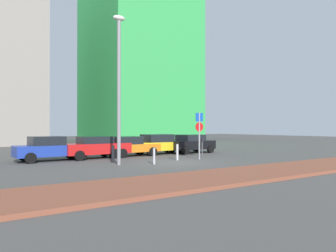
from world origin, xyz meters
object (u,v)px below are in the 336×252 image
object	(u,v)px
traffic_bollard_near	(177,152)
parked_car_orange	(128,146)
parked_car_black	(191,143)
street_lamp	(119,79)
parking_meter	(202,145)
parked_car_yellow	(159,144)
traffic_bollard_far	(113,154)
parked_car_blue	(52,148)
traffic_bollard_mid	(154,156)
parked_car_red	(96,147)
parking_sign_post	(199,130)

from	to	relation	value
traffic_bollard_near	parked_car_orange	bearing A→B (deg)	109.64
parked_car_orange	parked_car_black	xyz separation A→B (m)	(5.54, -0.20, 0.05)
street_lamp	parking_meter	bearing A→B (deg)	8.13
parked_car_yellow	traffic_bollard_far	size ratio (longest dim) A/B	4.15
parked_car_blue	street_lamp	distance (m)	6.46
parked_car_orange	street_lamp	xyz separation A→B (m)	(-2.69, -4.45, 4.07)
street_lamp	traffic_bollard_mid	bearing A→B (deg)	-22.84
parking_meter	parked_car_red	bearing A→B (deg)	152.94
parked_car_blue	parked_car_black	size ratio (longest dim) A/B	1.13
parked_car_red	traffic_bollard_mid	bearing A→B (deg)	-72.75
parked_car_orange	parking_sign_post	size ratio (longest dim) A/B	1.49
parked_car_black	traffic_bollard_near	size ratio (longest dim) A/B	3.98
parked_car_blue	traffic_bollard_mid	size ratio (longest dim) A/B	4.96
parked_car_orange	traffic_bollard_mid	world-z (taller)	parked_car_orange
parked_car_yellow	parked_car_red	bearing A→B (deg)	-174.62
parking_meter	street_lamp	bearing A→B (deg)	-171.87
parked_car_orange	parked_car_red	bearing A→B (deg)	-175.87
parking_meter	street_lamp	world-z (taller)	street_lamp
parked_car_blue	parked_car_orange	size ratio (longest dim) A/B	1.01
parking_meter	street_lamp	distance (m)	7.85
parked_car_black	street_lamp	size ratio (longest dim) A/B	0.49
traffic_bollard_mid	traffic_bollard_near	bearing A→B (deg)	24.77
parked_car_orange	parked_car_black	distance (m)	5.54
parked_car_blue	parked_car_orange	distance (m)	5.33
parked_car_yellow	street_lamp	distance (m)	8.30
parked_car_red	parked_car_yellow	xyz separation A→B (m)	(5.25, 0.49, 0.03)
parked_car_yellow	parking_sign_post	xyz separation A→B (m)	(0.12, -4.87, 1.12)
parked_car_yellow	parking_sign_post	distance (m)	5.00
street_lamp	traffic_bollard_near	world-z (taller)	street_lamp
parked_car_blue	parking_meter	distance (m)	9.94
parking_sign_post	parking_meter	bearing A→B (deg)	43.81
traffic_bollard_far	traffic_bollard_mid	bearing A→B (deg)	-52.22
traffic_bollard_far	parking_sign_post	bearing A→B (deg)	-14.67
parked_car_orange	street_lamp	size ratio (longest dim) A/B	0.55
traffic_bollard_near	traffic_bollard_mid	size ratio (longest dim) A/B	1.10
street_lamp	parked_car_black	bearing A→B (deg)	27.31
parking_meter	traffic_bollard_mid	world-z (taller)	parking_meter
parking_meter	parked_car_blue	bearing A→B (deg)	160.32
parking_meter	parked_car_black	bearing A→B (deg)	65.42
parked_car_blue	traffic_bollard_far	distance (m)	4.13
parking_sign_post	traffic_bollard_near	bearing A→B (deg)	163.80
traffic_bollard_mid	traffic_bollard_far	world-z (taller)	traffic_bollard_far
parked_car_black	traffic_bollard_mid	xyz separation A→B (m)	(-6.42, -5.02, -0.32)
parking_meter	traffic_bollard_near	distance (m)	2.67
parked_car_orange	street_lamp	bearing A→B (deg)	-121.21
parked_car_blue	traffic_bollard_near	bearing A→B (deg)	-30.40
parking_sign_post	parking_meter	distance (m)	1.86
parked_car_orange	traffic_bollard_near	world-z (taller)	parked_car_orange
traffic_bollard_near	parked_car_yellow	bearing A→B (deg)	73.31
parked_car_blue	parked_car_yellow	size ratio (longest dim) A/B	1.08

